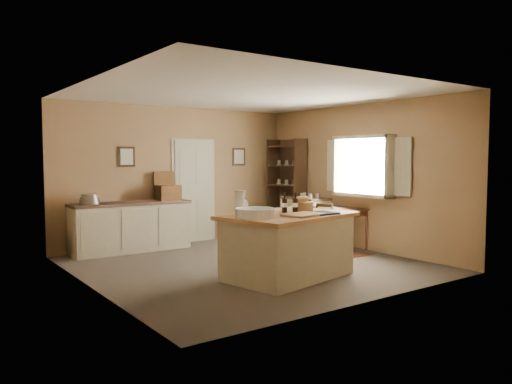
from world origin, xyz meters
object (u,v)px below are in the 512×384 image
at_px(sideboard, 132,225).
at_px(right_cabinet, 305,219).
at_px(shelving_unit, 288,188).
at_px(desk_chair, 320,229).
at_px(work_island, 287,244).
at_px(writing_desk, 338,212).

height_order(sideboard, right_cabinet, sideboard).
xyz_separation_m(sideboard, right_cabinet, (3.28, -1.03, -0.02)).
xyz_separation_m(sideboard, shelving_unit, (3.44, -0.29, 0.57)).
bearing_deg(sideboard, right_cabinet, -17.44).
bearing_deg(desk_chair, shelving_unit, 49.88).
height_order(work_island, sideboard, work_island).
distance_m(desk_chair, shelving_unit, 1.97).
bearing_deg(shelving_unit, work_island, -129.52).
height_order(desk_chair, right_cabinet, right_cabinet).
height_order(work_island, right_cabinet, work_island).
bearing_deg(desk_chair, right_cabinet, 43.47).
xyz_separation_m(writing_desk, shelving_unit, (0.15, 1.68, 0.37)).
relative_size(work_island, desk_chair, 2.47).
bearing_deg(right_cabinet, sideboard, 162.56).
bearing_deg(writing_desk, work_island, -151.38).
relative_size(writing_desk, desk_chair, 1.19).
bearing_deg(desk_chair, sideboard, 124.93).
xyz_separation_m(desk_chair, shelving_unit, (0.68, 1.74, 0.63)).
xyz_separation_m(desk_chair, right_cabinet, (0.52, 1.00, 0.04)).
xyz_separation_m(sideboard, writing_desk, (3.28, -1.97, 0.19)).
relative_size(desk_chair, shelving_unit, 0.40).
bearing_deg(sideboard, shelving_unit, -4.83).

